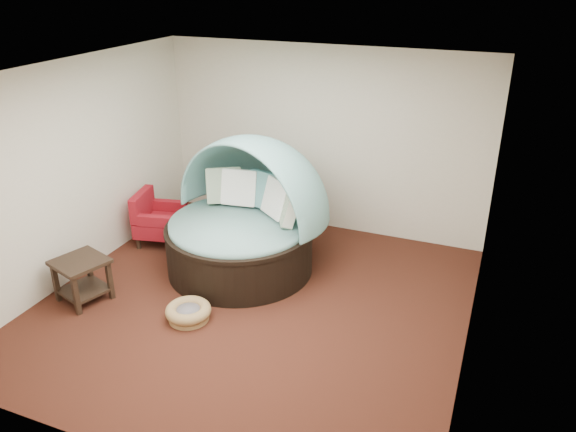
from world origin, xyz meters
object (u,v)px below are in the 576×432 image
at_px(pet_basket, 188,312).
at_px(red_armchair, 158,219).
at_px(canopy_daybed, 245,210).
at_px(side_table, 82,274).

bearing_deg(pet_basket, red_armchair, 132.76).
bearing_deg(canopy_daybed, red_armchair, -171.69).
relative_size(canopy_daybed, side_table, 3.39).
bearing_deg(pet_basket, side_table, -175.51).
relative_size(red_armchair, side_table, 1.10).
xyz_separation_m(canopy_daybed, pet_basket, (-0.06, -1.42, -0.74)).
height_order(pet_basket, side_table, side_table).
height_order(red_armchair, side_table, red_armchair).
relative_size(pet_basket, side_table, 0.82).
distance_m(canopy_daybed, pet_basket, 1.60).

